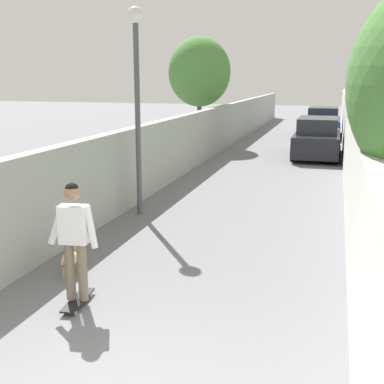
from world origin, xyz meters
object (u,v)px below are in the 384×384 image
object	(u,v)px
person_skateboarder	(74,232)
dog	(71,258)
tree_left_distant	(199,72)
lamp_post	(137,77)
car_near	(317,139)
car_far	(323,123)
skateboard	(78,300)

from	to	relation	value
person_skateboarder	dog	world-z (taller)	person_skateboarder
tree_left_distant	lamp_post	size ratio (longest dim) A/B	1.07
lamp_post	dog	distance (m)	4.67
car_near	car_far	bearing A→B (deg)	0.00
dog	skateboard	bearing A→B (deg)	-146.68
car_near	car_far	distance (m)	7.29
person_skateboarder	dog	bearing A→B (deg)	33.32
tree_left_distant	person_skateboarder	bearing A→B (deg)	-170.51
car_near	lamp_post	bearing A→B (deg)	160.35
car_near	skateboard	bearing A→B (deg)	169.91
person_skateboarder	skateboard	bearing A→B (deg)	153.43
dog	car_near	xyz separation A→B (m)	(13.66, -3.25, 0.44)
car_far	person_skateboarder	bearing A→B (deg)	173.22
car_near	car_far	world-z (taller)	same
lamp_post	skateboard	world-z (taller)	lamp_post
lamp_post	car_far	world-z (taller)	lamp_post
lamp_post	car_near	xyz separation A→B (m)	(9.95, -3.55, -2.38)
skateboard	car_far	world-z (taller)	car_far
dog	car_far	distance (m)	21.20
tree_left_distant	skateboard	bearing A→B (deg)	-170.51
tree_left_distant	lamp_post	bearing A→B (deg)	-171.26
tree_left_distant	lamp_post	xyz separation A→B (m)	(-12.08, -1.86, -0.21)
car_far	car_near	bearing A→B (deg)	-180.00
tree_left_distant	skateboard	size ratio (longest dim) A/B	5.96
person_skateboarder	car_far	xyz separation A→B (m)	(21.92, -2.61, -0.34)
tree_left_distant	person_skateboarder	xyz separation A→B (m)	(-16.77, -2.80, -2.25)
lamp_post	tree_left_distant	bearing A→B (deg)	8.74
skateboard	dog	size ratio (longest dim) A/B	0.63
skateboard	lamp_post	bearing A→B (deg)	11.42
person_skateboarder	car_far	world-z (taller)	person_skateboarder
dog	car_near	distance (m)	14.05
skateboard	car_near	size ratio (longest dim) A/B	0.19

